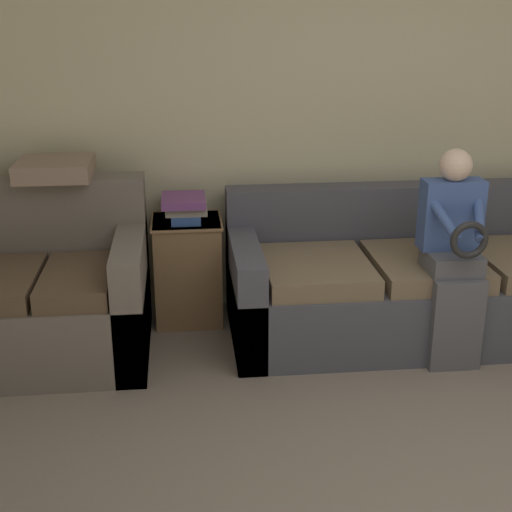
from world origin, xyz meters
name	(u,v)px	position (x,y,z in m)	size (l,w,h in m)	color
wall_back	(369,107)	(0.00, 2.67, 1.27)	(7.83, 0.06, 2.55)	beige
couch_main	(415,283)	(0.19, 2.13, 0.30)	(2.22, 0.94, 0.82)	#4C4C56
couch_side	(12,299)	(-2.15, 2.05, 0.33)	(1.50, 0.90, 0.95)	#70665B
child_left_seated	(454,250)	(0.26, 1.74, 0.64)	(0.33, 0.38, 1.17)	#56565B
side_shelf	(188,269)	(-1.16, 2.42, 0.33)	(0.42, 0.41, 0.65)	olive
book_stack	(185,207)	(-1.17, 2.41, 0.73)	(0.27, 0.30, 0.15)	#33569E
throw_pillow	(55,169)	(-1.90, 2.36, 1.00)	(0.42, 0.42, 0.10)	gray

